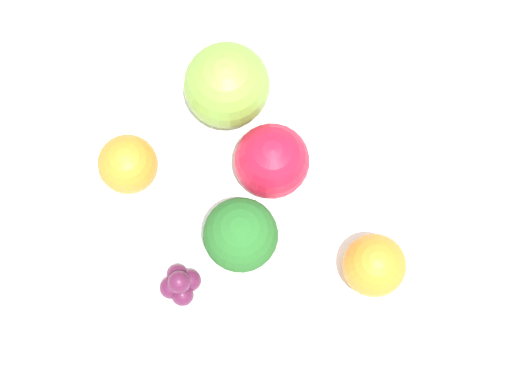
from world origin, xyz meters
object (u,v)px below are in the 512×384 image
at_px(broccoli, 241,236).
at_px(orange_front, 374,265).
at_px(grape_cluster, 180,284).
at_px(apple_green, 227,85).
at_px(bowl, 256,202).
at_px(orange_back, 128,164).
at_px(apple_red, 272,161).

xyz_separation_m(broccoli, orange_front, (0.04, 0.07, -0.01)).
xyz_separation_m(broccoli, grape_cluster, (0.01, -0.05, -0.02)).
distance_m(apple_green, grape_cluster, 0.13).
distance_m(bowl, apple_green, 0.08).
xyz_separation_m(orange_front, grape_cluster, (-0.03, -0.12, -0.01)).
bearing_deg(bowl, orange_front, 35.47).
height_order(orange_front, orange_back, orange_front).
bearing_deg(orange_front, broccoli, -121.33).
bearing_deg(bowl, grape_cluster, -58.98).
xyz_separation_m(bowl, orange_front, (0.07, 0.05, 0.04)).
xyz_separation_m(apple_green, orange_back, (0.03, -0.08, -0.01)).
relative_size(apple_red, orange_front, 1.21).
xyz_separation_m(broccoli, apple_red, (-0.04, 0.04, -0.01)).
xyz_separation_m(apple_red, grape_cluster, (0.05, -0.08, -0.01)).
xyz_separation_m(apple_red, orange_back, (-0.03, -0.09, -0.00)).
bearing_deg(apple_red, orange_front, 23.28).
distance_m(orange_back, grape_cluster, 0.08).
height_order(bowl, grape_cluster, grape_cluster).
height_order(orange_front, grape_cluster, orange_front).
distance_m(bowl, broccoli, 0.06).
bearing_deg(grape_cluster, apple_red, 122.50).
height_order(apple_red, orange_back, apple_red).
relative_size(broccoli, orange_back, 1.51).
distance_m(broccoli, orange_front, 0.09).
distance_m(apple_green, orange_front, 0.15).
distance_m(broccoli, grape_cluster, 0.05).
bearing_deg(orange_back, grape_cluster, 4.06).
bearing_deg(orange_back, bowl, 58.71).
xyz_separation_m(bowl, apple_green, (-0.07, 0.01, 0.04)).
bearing_deg(orange_front, apple_red, -156.72).
relative_size(bowl, apple_red, 5.05).
distance_m(bowl, grape_cluster, 0.08).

